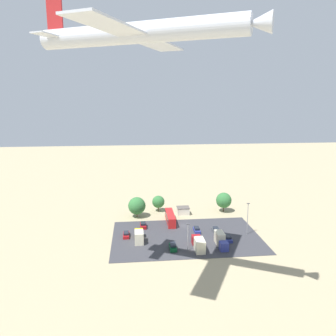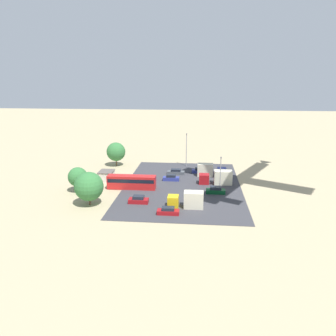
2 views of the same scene
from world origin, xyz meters
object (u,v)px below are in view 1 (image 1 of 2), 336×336
parked_truck_2 (139,236)px  parked_car_4 (197,230)px  parked_car_2 (126,235)px  airplane (143,32)px  parked_car_3 (228,239)px  parked_car_1 (216,230)px  parked_car_5 (173,247)px  parked_truck_1 (221,240)px  shed_building (183,211)px  parked_truck_0 (199,244)px  bus (170,217)px  parked_car_0 (143,225)px

parked_truck_2 → parked_car_4: bearing=15.5°
parked_car_2 → airplane: bearing=98.4°
parked_car_3 → parked_truck_2: size_ratio=0.56×
parked_car_1 → parked_truck_2: parked_truck_2 is taller
parked_car_5 → parked_car_4: bearing=-128.4°
parked_car_3 → parked_truck_1: bearing=44.4°
shed_building → parked_car_2: size_ratio=1.03×
parked_car_1 → parked_car_5: parked_car_5 is taller
parked_car_3 → parked_truck_0: parked_truck_0 is taller
parked_truck_0 → parked_truck_1: 6.99m
parked_car_3 → parked_truck_2: bearing=-5.0°
shed_building → bus: (5.56, 7.82, 0.47)m
parked_car_5 → parked_truck_1: 13.94m
bus → parked_car_5: 20.30m
airplane → parked_car_0: bearing=-153.6°
parked_car_4 → parked_truck_1: bearing=115.9°
parked_car_3 → parked_car_5: bearing=13.0°
shed_building → parked_car_5: size_ratio=1.01×
bus → parked_car_3: 22.42m
bus → shed_building: bearing=-125.4°
bus → parked_truck_1: parked_truck_1 is taller
parked_car_4 → parked_truck_2: (18.16, 5.05, 0.92)m
parked_car_3 → airplane: (25.05, 27.02, 51.59)m
shed_building → parked_car_2: bearing=41.9°
shed_building → parked_car_4: size_ratio=1.05×
parked_truck_1 → bus: bearing=-57.3°
parked_car_0 → parked_truck_2: parked_truck_2 is taller
shed_building → airplane: airplane is taller
parked_car_3 → parked_truck_1: 4.25m
parked_truck_0 → parked_truck_2: bearing=156.9°
shed_building → parked_truck_0: size_ratio=0.55×
shed_building → parked_truck_1: 27.89m
parked_car_0 → parked_truck_2: bearing=81.8°
parked_car_2 → parked_truck_0: size_ratio=0.53×
parked_car_0 → parked_car_1: 23.48m
parked_car_4 → parked_truck_1: 11.42m
parked_truck_2 → airplane: 58.51m
parked_truck_0 → parked_truck_1: size_ratio=1.06×
parked_car_1 → parked_car_4: bearing=-8.1°
parked_car_2 → parked_truck_2: bearing=135.8°
parked_truck_2 → parked_car_5: bearing=-33.7°
shed_building → parked_car_5: (7.07, 28.03, -0.59)m
parked_car_1 → parked_car_3: size_ratio=1.15×
parked_car_0 → parked_car_1: (-22.57, 6.46, -0.07)m
parked_car_0 → parked_car_5: 18.52m
parked_car_5 → parked_truck_0: 7.22m
shed_building → parked_car_1: (-7.77, 17.66, -0.67)m
parked_car_5 → airplane: (8.22, 23.14, 51.53)m
bus → parked_car_0: bearing=20.1°
parked_car_5 → parked_truck_1: (-13.87, -0.98, 0.89)m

